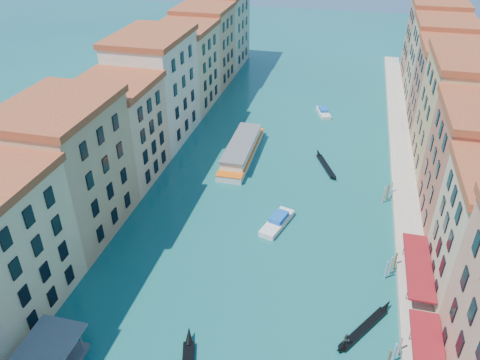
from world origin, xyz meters
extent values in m
cube|color=tan|center=(-26.00, 39.50, 9.50)|extent=(12.00, 17.00, 19.00)
cube|color=#953720|center=(-26.00, 39.50, 19.50)|extent=(12.80, 17.40, 1.00)
cube|color=tan|center=(-26.00, 55.00, 8.25)|extent=(12.00, 14.00, 16.50)
cube|color=#953720|center=(-26.00, 55.00, 17.00)|extent=(12.80, 14.40, 1.00)
cube|color=beige|center=(-26.00, 71.00, 10.00)|extent=(12.00, 18.00, 20.00)
cube|color=#953720|center=(-26.00, 71.00, 20.50)|extent=(12.80, 18.40, 1.00)
cube|color=tan|center=(-26.00, 88.00, 8.75)|extent=(12.00, 16.00, 17.50)
cube|color=#953720|center=(-26.00, 88.00, 18.00)|extent=(12.80, 16.40, 1.00)
cube|color=tan|center=(-26.00, 103.50, 9.25)|extent=(12.00, 15.00, 18.50)
cube|color=#953720|center=(-26.00, 103.50, 19.00)|extent=(12.80, 15.40, 1.00)
cube|color=tan|center=(-26.00, 119.50, 9.50)|extent=(12.00, 17.00, 19.00)
cube|color=#A8543E|center=(30.00, 54.00, 9.00)|extent=(12.00, 16.00, 18.00)
cube|color=tan|center=(30.00, 71.00, 10.00)|extent=(12.00, 18.00, 20.00)
cube|color=#953720|center=(30.00, 71.00, 20.50)|extent=(12.80, 18.40, 1.00)
cube|color=#975945|center=(30.00, 87.50, 8.75)|extent=(12.00, 15.00, 17.50)
cube|color=#953720|center=(30.00, 87.50, 18.00)|extent=(12.80, 15.40, 1.00)
cube|color=tan|center=(30.00, 103.00, 9.25)|extent=(12.00, 16.00, 18.50)
cube|color=#953720|center=(30.00, 103.00, 19.00)|extent=(12.80, 16.40, 1.00)
cube|color=#A57053|center=(30.00, 119.50, 9.75)|extent=(12.00, 17.00, 19.50)
cube|color=#953720|center=(30.00, 119.50, 20.00)|extent=(12.80, 17.40, 1.00)
cube|color=#B0A18E|center=(22.00, 65.00, 0.50)|extent=(4.00, 140.00, 1.00)
cylinder|color=#5D5D5F|center=(20.80, 28.60, 1.50)|extent=(0.12, 0.12, 3.00)
cube|color=maroon|center=(22.20, 39.00, 3.00)|extent=(3.20, 12.60, 0.25)
cylinder|color=#5D5D5F|center=(20.80, 34.80, 1.50)|extent=(0.12, 0.12, 3.00)
cylinder|color=#5D5D5F|center=(20.80, 43.20, 1.50)|extent=(0.12, 0.12, 3.00)
cylinder|color=brown|center=(18.50, 25.00, 1.30)|extent=(0.24, 0.24, 3.20)
cylinder|color=brown|center=(19.10, 26.00, 1.30)|extent=(0.24, 0.24, 3.20)
cylinder|color=brown|center=(19.70, 27.00, 1.30)|extent=(0.24, 0.24, 3.20)
cylinder|color=brown|center=(18.50, 39.00, 1.30)|extent=(0.24, 0.24, 3.20)
cylinder|color=brown|center=(19.10, 40.00, 1.30)|extent=(0.24, 0.24, 3.20)
cylinder|color=brown|center=(19.70, 41.00, 1.30)|extent=(0.24, 0.24, 3.20)
cylinder|color=brown|center=(18.50, 57.00, 1.30)|extent=(0.24, 0.24, 3.20)
cylinder|color=brown|center=(19.10, 58.00, 1.30)|extent=(0.24, 0.24, 3.20)
cylinder|color=brown|center=(19.70, 59.00, 1.30)|extent=(0.24, 0.24, 3.20)
cylinder|color=brown|center=(-18.50, 16.00, 1.30)|extent=(0.24, 0.24, 3.20)
cube|color=silver|center=(-7.52, 66.77, 0.61)|extent=(4.76, 20.52, 1.23)
cube|color=silver|center=(-7.52, 66.77, 1.95)|extent=(4.22, 16.42, 1.64)
cube|color=#5D5D5F|center=(-7.52, 66.77, 2.92)|extent=(4.53, 16.93, 0.26)
cube|color=#E35B0D|center=(-7.52, 66.77, 1.18)|extent=(4.81, 20.52, 0.26)
cone|color=black|center=(-3.11, 23.45, 0.68)|extent=(1.64, 2.47, 1.90)
cube|color=black|center=(16.00, 29.66, 0.20)|extent=(5.46, 7.53, 0.42)
cone|color=black|center=(18.56, 33.53, 0.56)|extent=(1.73, 2.02, 1.56)
cone|color=black|center=(13.44, 25.79, 0.46)|extent=(1.55, 1.75, 1.37)
imported|color=#282F28|center=(14.05, 26.72, 1.17)|extent=(0.98, 0.94, 1.60)
cube|color=black|center=(8.50, 66.30, 0.20)|extent=(4.25, 8.07, 0.42)
cone|color=black|center=(6.66, 70.56, 0.56)|extent=(1.51, 2.04, 1.56)
cone|color=black|center=(10.34, 62.04, 0.46)|extent=(1.38, 1.75, 1.37)
cube|color=silver|center=(2.80, 46.88, 0.43)|extent=(4.40, 7.93, 0.86)
cube|color=#1655B5|center=(2.95, 47.40, 1.19)|extent=(2.77, 3.66, 0.76)
cube|color=silver|center=(5.90, 90.20, 0.37)|extent=(3.97, 6.77, 0.74)
cube|color=#1655B5|center=(5.75, 90.64, 1.02)|extent=(2.45, 3.15, 0.65)
camera|label=1|loc=(10.89, -9.45, 43.29)|focal=35.00mm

